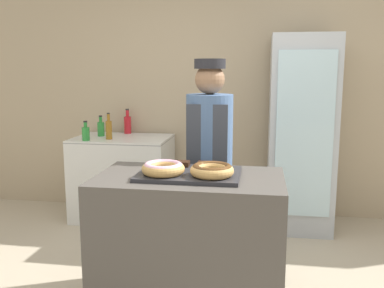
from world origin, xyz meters
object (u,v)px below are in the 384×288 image
object	(u,v)px
brownie_back_right	(204,164)
beverage_fridge	(301,134)
bottle_green	(101,128)
bottle_green_b	(86,133)
bottle_red	(128,124)
bottle_amber	(109,129)
chest_freezer	(123,177)
donut_light_glaze	(163,168)
serving_tray	(189,174)
donut_chocolate_glaze	(212,170)
brownie_back_left	(183,164)
baker_person	(209,164)

from	to	relation	value
brownie_back_right	beverage_fridge	size ratio (longest dim) A/B	0.04
bottle_green	bottle_green_b	bearing A→B (deg)	-98.15
bottle_red	beverage_fridge	bearing A→B (deg)	-8.70
beverage_fridge	bottle_amber	size ratio (longest dim) A/B	7.03
beverage_fridge	chest_freezer	size ratio (longest dim) A/B	1.91
donut_light_glaze	bottle_amber	size ratio (longest dim) A/B	0.96
brownie_back_right	bottle_green	distance (m)	2.08
serving_tray	brownie_back_right	xyz separation A→B (m)	(0.07, 0.16, 0.03)
bottle_green	brownie_back_right	bearing A→B (deg)	-51.01
chest_freezer	serving_tray	bearing A→B (deg)	-60.01
chest_freezer	bottle_amber	xyz separation A→B (m)	(-0.09, -0.14, 0.53)
donut_light_glaze	bottle_red	size ratio (longest dim) A/B	0.95
donut_chocolate_glaze	brownie_back_left	size ratio (longest dim) A/B	3.19
bottle_amber	bottle_red	distance (m)	0.42
brownie_back_left	bottle_green_b	distance (m)	1.80
donut_chocolate_glaze	chest_freezer	size ratio (longest dim) A/B	0.26
baker_person	beverage_fridge	world-z (taller)	beverage_fridge
donut_light_glaze	bottle_red	distance (m)	2.26
brownie_back_right	bottle_red	size ratio (longest dim) A/B	0.30
donut_chocolate_glaze	bottle_red	xyz separation A→B (m)	(-1.17, 2.08, -0.01)
donut_light_glaze	bottle_green	bearing A→B (deg)	120.69
donut_light_glaze	chest_freezer	bearing A→B (deg)	115.31
donut_light_glaze	brownie_back_left	bearing A→B (deg)	71.23
bottle_amber	beverage_fridge	bearing A→B (deg)	4.03
brownie_back_right	bottle_amber	bearing A→B (deg)	128.86
donut_light_glaze	chest_freezer	distance (m)	2.07
chest_freezer	bottle_green_b	world-z (taller)	bottle_green_b
donut_light_glaze	beverage_fridge	bearing A→B (deg)	61.97
brownie_back_right	chest_freezer	bearing A→B (deg)	124.11
donut_light_glaze	brownie_back_right	distance (m)	0.31
donut_light_glaze	bottle_amber	xyz separation A→B (m)	(-0.94, 1.66, -0.02)
bottle_green	bottle_green_b	xyz separation A→B (m)	(-0.04, -0.30, -0.01)
brownie_back_left	bottle_green	size ratio (longest dim) A/B	0.37
baker_person	bottle_green	distance (m)	1.77
donut_light_glaze	beverage_fridge	size ratio (longest dim) A/B	0.14
brownie_back_right	bottle_amber	xyz separation A→B (m)	(-1.16, 1.43, 0.01)
baker_person	bottle_green_b	xyz separation A→B (m)	(-1.34, 0.90, 0.07)
beverage_fridge	bottle_red	size ratio (longest dim) A/B	6.94
chest_freezer	bottle_green	distance (m)	0.57
donut_light_glaze	bottle_red	xyz separation A→B (m)	(-0.88, 2.08, -0.01)
beverage_fridge	bottle_amber	distance (m)	1.90
donut_light_glaze	brownie_back_left	xyz separation A→B (m)	(0.08, 0.23, -0.02)
donut_chocolate_glaze	bottle_red	size ratio (longest dim) A/B	0.95
brownie_back_left	bottle_red	size ratio (longest dim) A/B	0.30
baker_person	beverage_fridge	distance (m)	1.38
donut_light_glaze	chest_freezer	size ratio (longest dim) A/B	0.26
chest_freezer	bottle_green	world-z (taller)	bottle_green
brownie_back_left	brownie_back_right	bearing A→B (deg)	0.00
serving_tray	bottle_amber	distance (m)	1.93
donut_chocolate_glaze	baker_person	bearing A→B (deg)	98.21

